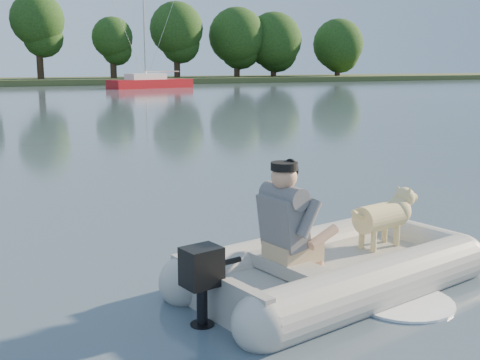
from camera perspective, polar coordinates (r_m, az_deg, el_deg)
name	(u,v)px	position (r m, az deg, el deg)	size (l,w,h in m)	color
water	(266,279)	(6.73, 2.48, -9.33)	(160.00, 160.00, 0.00)	slate
shore_bank	(2,82)	(67.74, -21.63, 8.61)	(160.00, 12.00, 0.70)	#47512D
treeline	(58,33)	(67.32, -16.90, 13.20)	(84.66, 7.35, 9.27)	#332316
dinghy	(341,225)	(6.51, 9.60, -4.25)	(5.06, 3.68, 1.48)	#ABACA6
man	(285,217)	(5.99, 4.31, -3.55)	(0.78, 0.67, 1.16)	slate
dog	(380,221)	(7.08, 13.14, -3.85)	(1.00, 0.36, 0.67)	tan
outboard_motor	(202,290)	(5.51, -3.64, -10.37)	(0.45, 0.31, 0.85)	black
sailboat	(150,83)	(55.72, -8.55, 9.10)	(8.12, 4.40, 10.70)	#A21217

